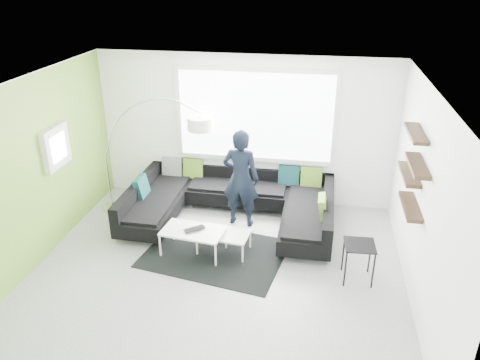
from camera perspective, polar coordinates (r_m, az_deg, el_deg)
name	(u,v)px	position (r m, az deg, el deg)	size (l,w,h in m)	color
ground	(217,272)	(7.18, -2.82, -11.08)	(5.50, 5.50, 0.00)	slate
room_shell	(220,155)	(6.47, -2.42, 3.05)	(5.54, 5.04, 2.82)	white
sectional_sofa	(231,205)	(8.26, -1.16, -3.11)	(3.58, 2.24, 0.77)	black
rug	(215,253)	(7.57, -3.06, -8.91)	(2.15, 1.56, 0.01)	black
coffee_table	(209,241)	(7.51, -3.85, -7.43)	(1.25, 0.73, 0.41)	white
arc_lamp	(106,156)	(8.77, -16.07, 2.81)	(1.99, 0.69, 2.13)	silver
side_table	(358,262)	(7.07, 14.16, -9.64)	(0.43, 0.43, 0.59)	black
person	(241,178)	(7.99, 0.09, 0.20)	(0.68, 0.48, 1.75)	black
laptop	(196,231)	(7.38, -5.39, -6.17)	(0.40, 0.38, 0.03)	black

